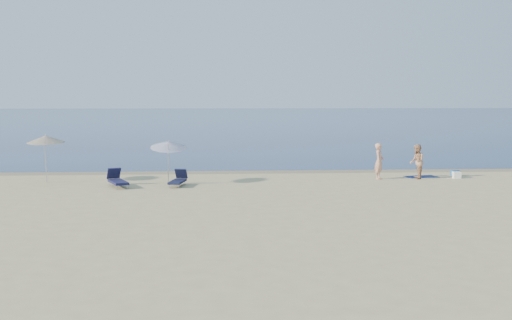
{
  "coord_description": "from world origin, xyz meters",
  "views": [
    {
      "loc": [
        -5.27,
        -15.14,
        4.19
      ],
      "look_at": [
        -3.25,
        16.0,
        1.0
      ],
      "focal_mm": 45.0,
      "sensor_mm": 36.0,
      "label": 1
    }
  ],
  "objects": [
    {
      "name": "blue_cooler",
      "position": [
        7.18,
        17.08,
        0.14
      ],
      "size": [
        0.46,
        0.37,
        0.29
      ],
      "primitive_type": "cube",
      "rotation": [
        0.0,
        0.0,
        0.24
      ],
      "color": "#1C5A9C",
      "rests_on": "ground"
    },
    {
      "name": "sea",
      "position": [
        0.0,
        100.0,
        0.0
      ],
      "size": [
        240.0,
        160.0,
        0.01
      ],
      "primitive_type": "cube",
      "color": "#0C1E49",
      "rests_on": "ground"
    },
    {
      "name": "umbrella_near",
      "position": [
        -7.41,
        14.83,
        1.88
      ],
      "size": [
        1.84,
        1.86,
        2.24
      ],
      "rotation": [
        0.0,
        0.0,
        0.09
      ],
      "color": "silver",
      "rests_on": "ground"
    },
    {
      "name": "lounger_left",
      "position": [
        -9.7,
        14.14,
        0.3
      ],
      "size": [
        1.26,
        1.95,
        0.82
      ],
      "rotation": [
        0.0,
        0.0,
        0.38
      ],
      "color": "#15163A",
      "rests_on": "ground"
    },
    {
      "name": "umbrella_far",
      "position": [
        -13.29,
        15.85,
        2.08
      ],
      "size": [
        1.93,
        1.95,
        2.36
      ],
      "rotation": [
        0.0,
        0.0,
        -0.09
      ],
      "color": "silver",
      "rests_on": "ground"
    },
    {
      "name": "person_right",
      "position": [
        4.79,
        16.01,
        0.86
      ],
      "size": [
        0.79,
        0.94,
        1.73
      ],
      "primitive_type": "imported",
      "rotation": [
        0.0,
        0.0,
        -1.75
      ],
      "color": "tan",
      "rests_on": "ground"
    },
    {
      "name": "person_left",
      "position": [
        2.89,
        16.05,
        0.9
      ],
      "size": [
        0.66,
        0.77,
        1.8
      ],
      "primitive_type": "imported",
      "rotation": [
        0.0,
        0.0,
        1.14
      ],
      "color": "tan",
      "rests_on": "ground"
    },
    {
      "name": "lounger_right",
      "position": [
        -6.96,
        14.28,
        0.27
      ],
      "size": [
        0.85,
        1.75,
        0.74
      ],
      "rotation": [
        0.0,
        0.0,
        -0.19
      ],
      "color": "#121533",
      "rests_on": "ground"
    },
    {
      "name": "white_bag",
      "position": [
        6.88,
        16.12,
        0.16
      ],
      "size": [
        0.38,
        0.33,
        0.32
      ],
      "primitive_type": "cube",
      "rotation": [
        0.0,
        0.0,
        0.01
      ],
      "color": "white",
      "rests_on": "ground"
    },
    {
      "name": "wet_sand_strip",
      "position": [
        0.0,
        19.4,
        0.0
      ],
      "size": [
        240.0,
        1.6,
        0.0
      ],
      "primitive_type": "cube",
      "color": "#847254",
      "rests_on": "ground"
    },
    {
      "name": "beach_towel",
      "position": [
        5.28,
        16.72,
        0.01
      ],
      "size": [
        1.76,
        1.21,
        0.03
      ],
      "primitive_type": "cube",
      "rotation": [
        0.0,
        0.0,
        0.22
      ],
      "color": "#0E1A48",
      "rests_on": "ground"
    },
    {
      "name": "ground",
      "position": [
        0.0,
        0.0,
        0.0
      ],
      "size": [
        160.0,
        160.0,
        0.0
      ],
      "primitive_type": "plane",
      "color": "tan",
      "rests_on": "ground"
    }
  ]
}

